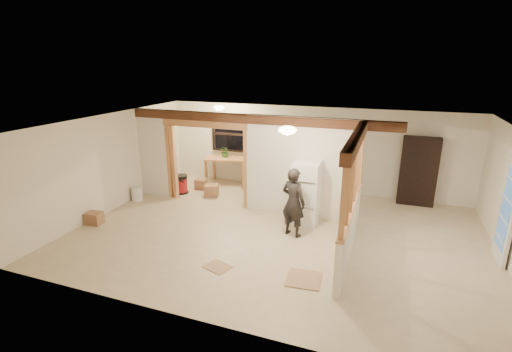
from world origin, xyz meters
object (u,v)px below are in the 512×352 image
at_px(woman, 293,202).
at_px(bookshelf, 418,171).
at_px(shop_vac, 181,184).
at_px(work_table, 228,171).
at_px(refrigerator, 306,193).

relative_size(woman, bookshelf, 0.84).
distance_m(shop_vac, bookshelf, 6.65).
distance_m(woman, work_table, 4.02).
bearing_deg(refrigerator, woman, -97.38).
xyz_separation_m(refrigerator, shop_vac, (-3.91, 0.76, -0.48)).
distance_m(refrigerator, work_table, 3.59).
xyz_separation_m(refrigerator, work_table, (-2.95, 2.02, -0.33)).
bearing_deg(shop_vac, bookshelf, 12.49).
height_order(woman, shop_vac, woman).
relative_size(work_table, bookshelf, 0.73).
relative_size(shop_vac, bookshelf, 0.30).
xyz_separation_m(woman, bookshelf, (2.65, 2.98, 0.15)).
distance_m(refrigerator, shop_vac, 4.01).
xyz_separation_m(work_table, bookshelf, (5.51, 0.17, 0.50)).
bearing_deg(refrigerator, shop_vac, 169.04).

